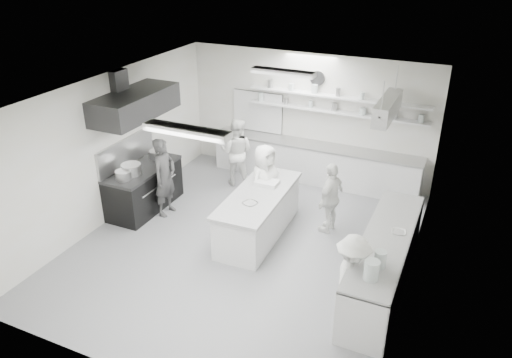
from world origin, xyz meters
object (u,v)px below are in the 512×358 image
at_px(back_counter, 314,163).
at_px(cook_stove, 165,177).
at_px(stove, 144,189).
at_px(prep_island, 258,215).
at_px(cook_back, 237,152).
at_px(right_counter, 384,263).

distance_m(back_counter, cook_stove, 3.67).
xyz_separation_m(stove, back_counter, (2.90, 2.80, 0.01)).
xyz_separation_m(back_counter, prep_island, (-0.22, -2.76, -0.03)).
bearing_deg(stove, prep_island, 0.75).
xyz_separation_m(prep_island, cook_back, (-1.39, 1.87, 0.38)).
relative_size(cook_stove, cook_back, 1.04).
relative_size(prep_island, cook_back, 1.44).
height_order(back_counter, cook_back, cook_back).
height_order(right_counter, cook_stove, cook_stove).
xyz_separation_m(stove, cook_back, (1.29, 1.90, 0.36)).
xyz_separation_m(right_counter, cook_stove, (-4.69, 0.60, 0.38)).
bearing_deg(stove, cook_back, 55.86).
height_order(stove, prep_island, stove).
distance_m(cook_stove, cook_back, 2.03).
bearing_deg(cook_back, prep_island, 116.54).
bearing_deg(cook_stove, prep_island, -87.30).
distance_m(back_counter, cook_back, 1.88).
bearing_deg(right_counter, cook_back, 147.72).
xyz_separation_m(stove, cook_stove, (0.56, 0.00, 0.40)).
bearing_deg(cook_back, right_counter, 137.52).
height_order(prep_island, cook_back, cook_back).
distance_m(stove, back_counter, 4.03).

